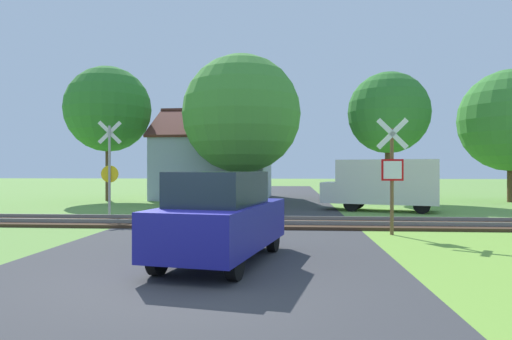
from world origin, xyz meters
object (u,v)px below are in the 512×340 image
object	(u,v)px
tree_center	(242,114)
tree_far	(511,121)
stop_sign_near	(392,170)
tree_left	(108,109)
tree_right	(389,113)
house	(215,166)
crossing_sign_far	(110,165)
parked_car	(222,217)
mail_truck	(383,183)

from	to	relation	value
tree_center	tree_far	xyz separation A→B (m)	(14.85, 1.77, -0.29)
stop_sign_near	tree_left	bearing A→B (deg)	-42.99
tree_far	tree_center	bearing A→B (deg)	-173.20
tree_right	house	bearing A→B (deg)	164.76
crossing_sign_far	parked_car	world-z (taller)	crossing_sign_far
tree_left	house	bearing A→B (deg)	25.27
crossing_sign_far	house	bearing A→B (deg)	70.13
house	tree_far	size ratio (longest dim) A/B	0.98
house	tree_left	distance (m)	7.21
crossing_sign_far	tree_center	distance (m)	9.32
crossing_sign_far	tree_right	bearing A→B (deg)	26.51
tree_center	mail_truck	distance (m)	8.68
stop_sign_near	mail_truck	distance (m)	7.50
house	tree_left	bearing A→B (deg)	-152.76
stop_sign_near	tree_far	size ratio (longest dim) A/B	0.44
tree_center	mail_truck	bearing A→B (deg)	-32.13
crossing_sign_far	stop_sign_near	bearing A→B (deg)	-31.30
tree_right	parked_car	bearing A→B (deg)	-111.89
stop_sign_near	tree_right	size ratio (longest dim) A/B	0.45
tree_center	stop_sign_near	bearing A→B (deg)	-64.77
house	tree_right	xyz separation A→B (m)	(10.15, -2.77, 2.89)
tree_right	tree_left	distance (m)	15.97
mail_truck	parked_car	distance (m)	12.65
crossing_sign_far	tree_far	xyz separation A→B (m)	(18.99, 9.63, 2.54)
mail_truck	parked_car	world-z (taller)	mail_truck
tree_right	tree_center	size ratio (longest dim) A/B	0.90
house	tree_right	world-z (taller)	tree_right
tree_right	tree_left	xyz separation A→B (m)	(-15.97, 0.02, 0.37)
house	crossing_sign_far	bearing A→B (deg)	-97.80
tree_left	mail_truck	world-z (taller)	tree_left
mail_truck	tree_far	bearing A→B (deg)	-36.29
tree_far	mail_truck	xyz separation A→B (m)	(-8.16, -5.98, -3.29)
crossing_sign_far	tree_center	bearing A→B (deg)	52.17
stop_sign_near	tree_far	xyz separation A→B (m)	(9.40, 13.35, 2.72)
tree_center	tree_far	world-z (taller)	tree_center
stop_sign_near	mail_truck	xyz separation A→B (m)	(1.24, 7.37, -0.56)
tree_right	stop_sign_near	bearing A→B (deg)	-101.50
tree_right	tree_far	xyz separation A→B (m)	(6.80, 0.58, -0.41)
tree_right	mail_truck	size ratio (longest dim) A/B	1.38
tree_center	parked_car	distance (m)	16.17
stop_sign_near	mail_truck	world-z (taller)	stop_sign_near
stop_sign_near	tree_left	xyz separation A→B (m)	(-13.37, 12.79, 3.50)
parked_car	tree_right	bearing A→B (deg)	79.20
crossing_sign_far	tree_center	xyz separation A→B (m)	(4.13, 7.86, 2.83)
tree_right	tree_far	distance (m)	6.84
tree_left	tree_far	bearing A→B (deg)	1.41
tree_center	parked_car	world-z (taller)	tree_center
tree_far	tree_left	bearing A→B (deg)	-178.59
crossing_sign_far	tree_right	distance (m)	15.46
crossing_sign_far	tree_right	size ratio (longest dim) A/B	0.51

